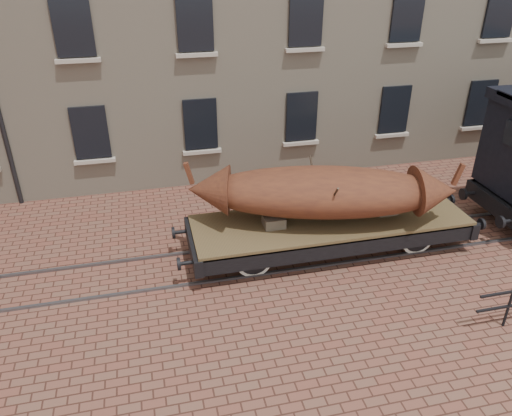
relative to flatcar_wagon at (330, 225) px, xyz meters
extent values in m
plane|color=brown|center=(-0.27, 0.00, -0.79)|extent=(90.00, 90.00, 0.00)
cube|color=black|center=(-6.27, 4.96, 1.41)|extent=(1.10, 0.12, 1.70)
cube|color=#B0A494|center=(-6.27, 4.90, 0.46)|extent=(1.30, 0.18, 0.12)
cube|color=black|center=(-2.77, 4.96, 1.41)|extent=(1.10, 0.12, 1.70)
cube|color=#B0A494|center=(-2.77, 4.90, 0.46)|extent=(1.30, 0.18, 0.12)
cube|color=black|center=(0.73, 4.96, 1.41)|extent=(1.10, 0.12, 1.70)
cube|color=#B0A494|center=(0.73, 4.90, 0.46)|extent=(1.30, 0.18, 0.12)
cube|color=black|center=(4.23, 4.96, 1.41)|extent=(1.10, 0.12, 1.70)
cube|color=#B0A494|center=(4.23, 4.90, 0.46)|extent=(1.30, 0.18, 0.12)
cube|color=black|center=(7.73, 4.96, 1.41)|extent=(1.10, 0.12, 1.70)
cube|color=#B0A494|center=(7.73, 4.90, 0.46)|extent=(1.30, 0.18, 0.12)
cube|color=black|center=(-6.27, 4.96, 4.61)|extent=(1.10, 0.12, 1.70)
cube|color=#B0A494|center=(-6.27, 4.90, 3.66)|extent=(1.30, 0.18, 0.12)
cube|color=black|center=(-2.77, 4.96, 4.61)|extent=(1.10, 0.12, 1.70)
cube|color=#B0A494|center=(-2.77, 4.90, 3.66)|extent=(1.30, 0.18, 0.12)
cube|color=black|center=(0.73, 4.96, 4.61)|extent=(1.10, 0.12, 1.70)
cube|color=#B0A494|center=(0.73, 4.90, 3.66)|extent=(1.30, 0.18, 0.12)
cube|color=black|center=(4.23, 4.96, 4.61)|extent=(1.10, 0.12, 1.70)
cube|color=#B0A494|center=(4.23, 4.90, 3.66)|extent=(1.30, 0.18, 0.12)
cube|color=black|center=(7.73, 4.96, 4.61)|extent=(1.10, 0.12, 1.70)
cube|color=#B0A494|center=(7.73, 4.90, 3.66)|extent=(1.30, 0.18, 0.12)
cube|color=#59595E|center=(-0.27, -0.72, -0.76)|extent=(30.00, 0.08, 0.06)
cube|color=#59595E|center=(-0.27, 0.72, -0.76)|extent=(30.00, 0.08, 0.06)
cylinder|color=black|center=(2.73, -3.80, -0.29)|extent=(0.06, 0.06, 1.00)
cube|color=#453820|center=(0.00, 0.00, 0.14)|extent=(7.42, 2.18, 0.12)
cube|color=black|center=(0.00, -1.01, -0.10)|extent=(7.42, 0.16, 0.45)
cube|color=black|center=(0.00, 1.01, -0.10)|extent=(7.42, 0.16, 0.45)
cube|color=black|center=(-3.71, 0.00, -0.10)|extent=(0.22, 2.27, 0.45)
cylinder|color=black|center=(-3.99, -0.74, -0.10)|extent=(0.35, 0.10, 0.10)
cylinder|color=black|center=(-4.15, -0.74, -0.10)|extent=(0.08, 0.32, 0.32)
cylinder|color=black|center=(-3.99, 0.74, -0.10)|extent=(0.35, 0.10, 0.10)
cylinder|color=black|center=(-4.15, 0.74, -0.10)|extent=(0.08, 0.32, 0.32)
cube|color=black|center=(3.71, 0.00, -0.10)|extent=(0.22, 2.27, 0.45)
cylinder|color=black|center=(3.99, -0.74, -0.10)|extent=(0.35, 0.10, 0.10)
cylinder|color=black|center=(4.15, -0.74, -0.10)|extent=(0.08, 0.32, 0.32)
cylinder|color=black|center=(3.99, 0.74, -0.10)|extent=(0.35, 0.10, 0.10)
cylinder|color=black|center=(4.15, 0.74, -0.10)|extent=(0.08, 0.32, 0.32)
cylinder|color=black|center=(-2.27, 0.00, -0.31)|extent=(0.10, 1.88, 0.10)
cylinder|color=silver|center=(-2.27, -0.72, -0.31)|extent=(0.95, 0.07, 0.95)
cylinder|color=black|center=(-2.27, -0.72, -0.31)|extent=(0.78, 0.10, 0.78)
cube|color=black|center=(-2.27, -0.84, -0.08)|extent=(0.89, 0.08, 0.10)
cylinder|color=silver|center=(-2.27, 0.72, -0.31)|extent=(0.95, 0.07, 0.95)
cylinder|color=black|center=(-2.27, 0.72, -0.31)|extent=(0.78, 0.10, 0.78)
cube|color=black|center=(-2.27, 0.84, -0.08)|extent=(0.89, 0.08, 0.10)
cylinder|color=black|center=(2.27, 0.00, -0.31)|extent=(0.10, 1.88, 0.10)
cylinder|color=silver|center=(2.27, -0.72, -0.31)|extent=(0.95, 0.07, 0.95)
cylinder|color=black|center=(2.27, -0.72, -0.31)|extent=(0.78, 0.10, 0.78)
cube|color=black|center=(2.27, -0.84, -0.08)|extent=(0.89, 0.08, 0.10)
cylinder|color=silver|center=(2.27, 0.72, -0.31)|extent=(0.95, 0.07, 0.95)
cylinder|color=black|center=(2.27, 0.72, -0.31)|extent=(0.78, 0.10, 0.78)
cube|color=black|center=(2.27, 0.84, -0.08)|extent=(0.89, 0.08, 0.10)
cube|color=black|center=(0.00, 0.00, -0.25)|extent=(3.96, 0.06, 0.06)
cube|color=brown|center=(-1.58, 0.00, 0.34)|extent=(0.54, 0.49, 0.28)
cube|color=brown|center=(1.58, 0.00, 0.34)|extent=(0.54, 0.49, 0.28)
ellipsoid|color=brown|center=(-0.30, 0.00, 1.05)|extent=(6.48, 3.36, 1.24)
cone|color=brown|center=(-3.15, 0.71, 1.10)|extent=(1.32, 1.40, 1.18)
cube|color=brown|center=(-3.62, 0.82, 1.56)|extent=(0.27, 0.18, 0.60)
cone|color=brown|center=(2.55, -0.71, 1.10)|extent=(1.32, 1.40, 1.18)
cube|color=brown|center=(3.02, -0.82, 1.56)|extent=(0.27, 0.18, 0.60)
cylinder|color=#392E22|center=(-0.30, -0.50, 0.92)|extent=(0.05, 1.06, 1.47)
cylinder|color=#392E22|center=(-0.30, 0.50, 0.92)|extent=(0.05, 1.06, 1.47)
cube|color=black|center=(5.13, 0.00, -0.03)|extent=(0.24, 2.62, 0.49)
cylinder|color=black|center=(4.64, -0.87, -0.03)|extent=(0.09, 0.35, 0.35)
cylinder|color=black|center=(4.64, 0.87, -0.03)|extent=(0.09, 0.35, 0.35)
camera|label=1|loc=(-4.62, -10.84, 6.85)|focal=35.00mm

